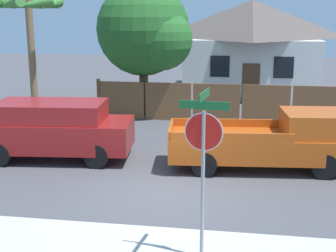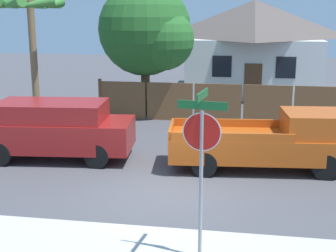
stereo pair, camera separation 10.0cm
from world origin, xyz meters
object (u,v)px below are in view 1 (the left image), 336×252
Objects in this scene: palm_tree at (29,16)px; orange_pickup at (271,141)px; red_suv at (54,128)px; stop_sign at (203,148)px; house at (251,45)px; oak_tree at (147,32)px.

palm_tree is 10.51m from orange_pickup.
stop_sign is at bearing -52.31° from red_suv.
house is 1.57× the size of red_suv.
oak_tree is 9.04m from orange_pickup.
house is 2.44× the size of stop_sign.
house is 1.51× the size of palm_tree.
orange_pickup is 5.88m from stop_sign.
red_suv is at bearing 174.86° from orange_pickup.
stop_sign is at bearing -51.26° from palm_tree.
palm_tree reaches higher than stop_sign.
oak_tree is at bearing 113.35° from stop_sign.
stop_sign is (-1.56, -5.52, 1.32)m from orange_pickup.
oak_tree is 1.19× the size of red_suv.
stop_sign is (5.13, -5.49, 1.17)m from red_suv.
red_suv reaches higher than orange_pickup.
oak_tree reaches higher than stop_sign.
red_suv is at bearing -113.45° from house.
red_suv is 7.60m from stop_sign.
house is 20.00m from stop_sign.
oak_tree reaches higher than orange_pickup.
red_suv is 0.89× the size of orange_pickup.
house is 1.32× the size of oak_tree.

